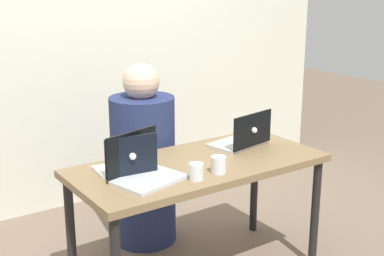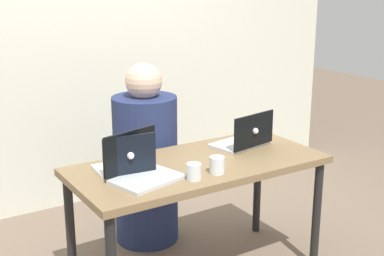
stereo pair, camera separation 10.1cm
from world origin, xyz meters
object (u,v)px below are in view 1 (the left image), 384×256
object	(u,v)px
laptop_back_right	(243,139)
water_glass_left	(196,173)
laptop_front_left	(143,170)
laptop_back_left	(126,165)
water_glass_center	(219,166)
person_at_center	(143,164)

from	to	relation	value
laptop_back_right	water_glass_left	xyz separation A→B (m)	(-0.55, -0.29, -0.01)
laptop_front_left	laptop_back_right	distance (m)	0.78
water_glass_left	laptop_back_left	bearing A→B (deg)	132.14
laptop_back_right	water_glass_left	size ratio (longest dim) A/B	4.36
laptop_front_left	laptop_back_left	distance (m)	0.13
water_glass_center	laptop_front_left	bearing A→B (deg)	159.11
laptop_front_left	laptop_back_right	size ratio (longest dim) A/B	1.04
laptop_front_left	water_glass_left	bearing A→B (deg)	-49.35
water_glass_center	water_glass_left	bearing A→B (deg)	-175.15
laptop_front_left	laptop_back_left	size ratio (longest dim) A/B	1.27
laptop_front_left	laptop_back_right	xyz separation A→B (m)	(0.76, 0.14, -0.00)
laptop_back_right	laptop_back_left	size ratio (longest dim) A/B	1.23
person_at_center	water_glass_left	world-z (taller)	person_at_center
laptop_back_right	water_glass_center	bearing A→B (deg)	24.86
laptop_back_right	water_glass_center	distance (m)	0.48
person_at_center	laptop_back_left	xyz separation A→B (m)	(-0.39, -0.52, 0.23)
laptop_back_right	laptop_back_left	world-z (taller)	laptop_back_left
water_glass_center	person_at_center	bearing A→B (deg)	91.04
laptop_front_left	laptop_back_right	bearing A→B (deg)	-3.84
person_at_center	water_glass_center	size ratio (longest dim) A/B	13.22
person_at_center	laptop_back_left	world-z (taller)	person_at_center
person_at_center	laptop_back_right	xyz separation A→B (m)	(0.41, -0.50, 0.23)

